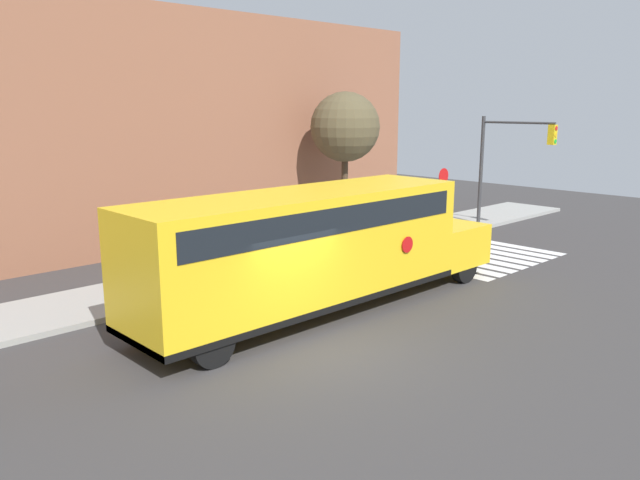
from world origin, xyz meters
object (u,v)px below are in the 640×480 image
at_px(school_bus, 316,244).
at_px(stop_sign, 442,193).
at_px(traffic_light, 506,155).
at_px(tree_near_sidewalk, 345,128).

height_order(school_bus, stop_sign, school_bus).
bearing_deg(traffic_light, stop_sign, 165.57).
xyz_separation_m(school_bus, stop_sign, (10.23, 3.34, 0.01)).
bearing_deg(school_bus, traffic_light, 10.42).
bearing_deg(stop_sign, tree_near_sidewalk, 118.29).
height_order(stop_sign, traffic_light, traffic_light).
distance_m(stop_sign, tree_near_sidewalk, 4.88).
bearing_deg(tree_near_sidewalk, traffic_light, -40.45).
xyz_separation_m(stop_sign, traffic_light, (3.31, -0.85, 1.43)).
bearing_deg(tree_near_sidewalk, stop_sign, -61.71).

